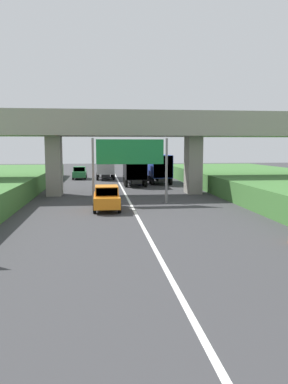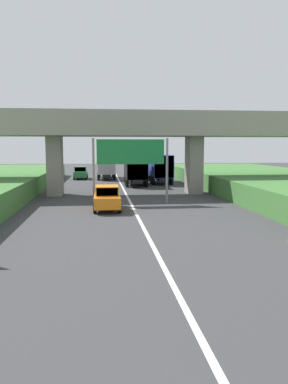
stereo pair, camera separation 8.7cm
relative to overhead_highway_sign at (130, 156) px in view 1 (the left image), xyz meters
The scene contains 8 objects.
lane_centre_stripe 3.80m from the overhead_highway_sign, 90.00° to the right, with size 0.20×94.00×0.01m, color white.
overpass_bridge 6.21m from the overhead_highway_sign, 90.00° to the left, with size 40.00×4.80×7.56m.
overhead_highway_sign is the anchor object (origin of this frame).
truck_silver 23.36m from the overhead_highway_sign, 93.97° to the left, with size 2.44×7.30×3.44m.
truck_blue 17.19m from the overhead_highway_sign, 73.79° to the left, with size 2.44×7.30×3.44m.
truck_black 14.41m from the overhead_highway_sign, 83.68° to the left, with size 2.44×7.30×3.44m.
car_orange 4.52m from the overhead_highway_sign, 122.50° to the right, with size 1.86×4.10×1.72m.
car_green 24.07m from the overhead_highway_sign, 102.37° to the left, with size 1.86×4.10×1.72m.
Camera 1 is at (-2.30, -1.28, 4.38)m, focal length 35.41 mm.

